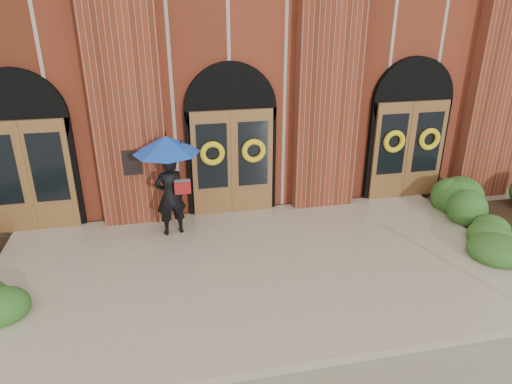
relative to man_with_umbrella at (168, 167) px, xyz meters
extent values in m
plane|color=gray|center=(1.50, -1.89, -1.71)|extent=(90.00, 90.00, 0.00)
cube|color=tan|center=(1.50, -1.74, -1.63)|extent=(10.00, 5.30, 0.15)
cube|color=maroon|center=(1.50, 7.01, 1.79)|extent=(16.00, 12.00, 7.00)
cube|color=black|center=(-0.75, 0.58, -0.06)|extent=(0.40, 0.05, 0.55)
cube|color=maroon|center=(-0.75, 0.84, 1.79)|extent=(1.50, 0.45, 7.00)
cube|color=maroon|center=(3.75, 0.84, 1.79)|extent=(1.50, 0.45, 7.00)
cube|color=maroon|center=(8.25, 0.84, 1.79)|extent=(1.50, 0.45, 7.00)
cube|color=brown|center=(-3.00, 0.82, -0.31)|extent=(1.90, 0.10, 2.50)
cylinder|color=black|center=(-3.00, 0.96, 0.94)|extent=(2.10, 0.22, 2.10)
cube|color=brown|center=(1.50, 0.82, -0.31)|extent=(1.90, 0.10, 2.50)
cylinder|color=black|center=(1.50, 0.96, 0.94)|extent=(2.10, 0.22, 2.10)
cube|color=brown|center=(6.00, 0.82, -0.31)|extent=(1.90, 0.10, 2.50)
cylinder|color=black|center=(6.00, 0.96, 0.94)|extent=(2.10, 0.22, 2.10)
torus|color=yellow|center=(1.02, 0.70, -0.01)|extent=(0.57, 0.13, 0.57)
torus|color=yellow|center=(1.98, 0.70, -0.01)|extent=(0.57, 0.13, 0.57)
torus|color=yellow|center=(5.52, 0.70, -0.01)|extent=(0.57, 0.13, 0.57)
torus|color=yellow|center=(6.48, 0.70, -0.01)|extent=(0.57, 0.13, 0.57)
imported|color=black|center=(0.00, 0.00, -0.65)|extent=(0.74, 0.57, 1.80)
cone|color=#1748B4|center=(0.00, 0.00, 0.49)|extent=(1.67, 1.67, 0.36)
cylinder|color=black|center=(0.05, -0.05, 0.01)|extent=(0.02, 0.02, 0.60)
cube|color=#9DA0A2|center=(0.26, -0.14, -0.41)|extent=(0.37, 0.24, 0.26)
cube|color=maroon|center=(0.26, -0.24, -0.41)|extent=(0.33, 0.10, 0.26)
ellipsoid|color=#29531D|center=(7.48, -0.51, -1.28)|extent=(3.33, 1.33, 0.85)
ellipsoid|color=#2A511D|center=(6.60, -1.89, -1.44)|extent=(1.51, 1.30, 0.54)
camera|label=1|loc=(-0.06, -9.16, 3.27)|focal=32.00mm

